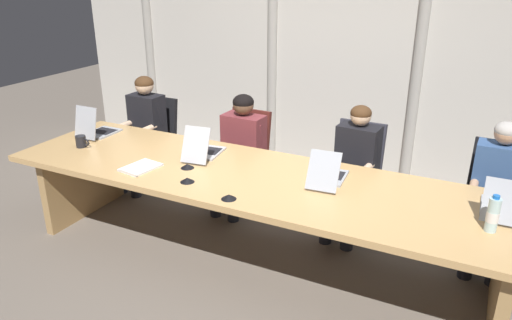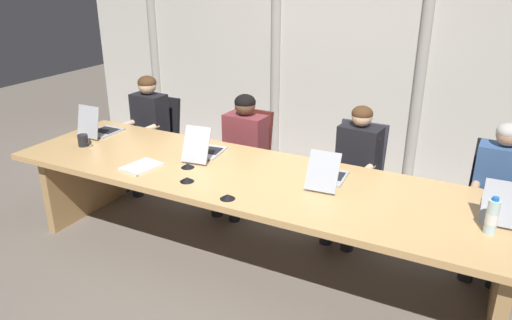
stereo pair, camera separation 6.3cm
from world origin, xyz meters
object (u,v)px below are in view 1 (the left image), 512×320
Objects in this scene: conference_mic_left_side at (229,197)px; conference_mic_right_side at (187,180)px; conference_mic_middle at (187,166)px; person_left_mid at (239,145)px; spiral_notepad at (140,167)px; person_right_mid at (496,189)px; laptop_center at (328,175)px; office_chair_left_end at (153,150)px; laptop_left_mid at (204,150)px; laptop_right_mid at (501,206)px; person_left_end at (142,126)px; coffee_mug_near at (81,141)px; water_bottle_primary at (493,215)px; person_center at (353,165)px; laptop_left_end at (97,129)px; office_chair_right_mid at (488,215)px; office_chair_center at (352,188)px; office_chair_left_mid at (242,168)px.

conference_mic_left_side is 1.00× the size of conference_mic_right_side.
person_left_mid is at bearing 90.62° from conference_mic_middle.
conference_mic_middle is 0.33× the size of spiral_notepad.
person_left_mid is 2.26m from person_right_mid.
office_chair_left_end is at bearing 66.57° from laptop_center.
laptop_left_mid is at bearing 64.20° from spiral_notepad.
laptop_right_mid is 0.35× the size of person_left_end.
person_left_end is 0.92m from coffee_mug_near.
water_bottle_primary is at bearing 12.78° from spiral_notepad.
coffee_mug_near reaches higher than spiral_notepad.
office_chair_left_end is at bearing 136.42° from conference_mic_right_side.
person_center is (0.02, 0.64, -0.15)m from laptop_center.
conference_mic_left_side is 1.00× the size of conference_mic_middle.
person_center is at bearing -69.24° from laptop_left_mid.
office_chair_right_mid is (3.47, 0.76, -0.46)m from laptop_left_end.
office_chair_center reaches higher than conference_mic_left_side.
laptop_center is (1.12, -0.03, -0.00)m from laptop_left_mid.
water_bottle_primary reaches higher than conference_mic_right_side.
person_left_end reaches higher than conference_mic_right_side.
laptop_left_mid reaches higher than spiral_notepad.
person_center is 8.39× the size of coffee_mug_near.
coffee_mug_near is at bearing 170.46° from conference_mic_right_side.
office_chair_center is at bearing 137.07° from water_bottle_primary.
laptop_right_mid is 0.45× the size of office_chair_right_mid.
office_chair_center is at bearing 96.48° from person_left_end.
person_left_mid is at bearing -88.78° from person_right_mid.
laptop_left_end is at bearing -73.37° from office_chair_right_mid.
office_chair_left_end is at bearing -2.76° from laptop_left_end.
spiral_notepad is at bearing -9.95° from office_chair_left_mid.
water_bottle_primary is 2.21× the size of conference_mic_left_side.
person_center is 10.67× the size of conference_mic_right_side.
person_center is (2.35, 0.60, -0.16)m from laptop_left_end.
office_chair_left_end is 1.16m from coffee_mug_near.
conference_mic_middle reaches higher than spiral_notepad.
water_bottle_primary is 1.74× the size of coffee_mug_near.
person_left_mid reaches higher than office_chair_center.
laptop_center is at bearing 1.47° from office_chair_center.
person_center reaches higher than office_chair_left_mid.
spiral_notepad is (-0.27, -1.23, 0.41)m from office_chair_left_mid.
person_right_mid is 2.43m from conference_mic_middle.
office_chair_left_end is 1.65m from conference_mic_middle.
laptop_center is 1.29m from person_left_mid.
conference_mic_middle is at bearing 179.84° from water_bottle_primary.
laptop_center is at bearing -59.66° from person_right_mid.
laptop_left_mid is 1.43× the size of spiral_notepad.
office_chair_center is at bearing -62.55° from laptop_left_mid.
laptop_center reaches higher than conference_mic_middle.
person_center reaches higher than conference_mic_right_side.
laptop_center is at bearing -98.83° from laptop_left_mid.
laptop_left_end is 1.48m from conference_mic_right_side.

